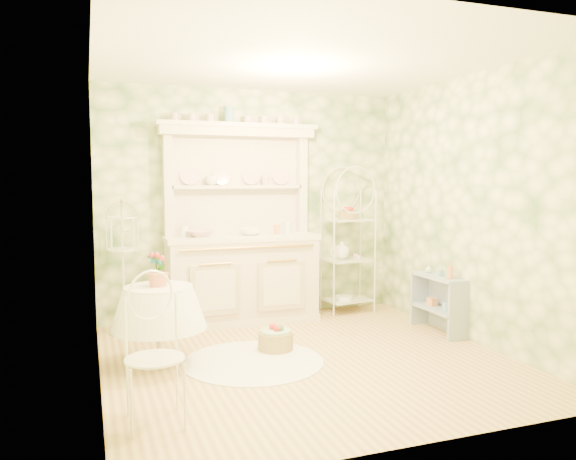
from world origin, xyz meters
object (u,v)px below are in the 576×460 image
object	(u,v)px
kitchen_dresser	(242,223)
birdcage_stand	(123,266)
side_shelf	(439,304)
round_table	(159,325)
cafe_chair	(155,358)
bakers_rack	(348,237)
floor_basket	(276,339)

from	to	relation	value
kitchen_dresser	birdcage_stand	bearing A→B (deg)	-176.68
side_shelf	round_table	bearing A→B (deg)	176.47
cafe_chair	birdcage_stand	bearing A→B (deg)	66.37
kitchen_dresser	round_table	world-z (taller)	kitchen_dresser
kitchen_dresser	round_table	size ratio (longest dim) A/B	3.12
bakers_rack	cafe_chair	size ratio (longest dim) A/B	2.05
kitchen_dresser	birdcage_stand	xyz separation A→B (m)	(-1.32, -0.08, -0.42)
side_shelf	round_table	distance (m)	2.97
bakers_rack	side_shelf	distance (m)	1.44
cafe_chair	birdcage_stand	size ratio (longest dim) A/B	0.62
cafe_chair	floor_basket	bearing A→B (deg)	19.76
round_table	kitchen_dresser	bearing A→B (deg)	48.97
side_shelf	cafe_chair	world-z (taller)	cafe_chair
round_table	floor_basket	distance (m)	1.14
bakers_rack	floor_basket	world-z (taller)	bakers_rack
cafe_chair	side_shelf	bearing A→B (deg)	-2.60
kitchen_dresser	birdcage_stand	distance (m)	1.39
side_shelf	round_table	xyz separation A→B (m)	(-2.97, -0.10, 0.06)
kitchen_dresser	birdcage_stand	size ratio (longest dim) A/B	1.57
bakers_rack	side_shelf	world-z (taller)	bakers_rack
kitchen_dresser	side_shelf	distance (m)	2.36
kitchen_dresser	floor_basket	distance (m)	1.57
cafe_chair	birdcage_stand	world-z (taller)	birdcage_stand
side_shelf	birdcage_stand	size ratio (longest dim) A/B	0.49
kitchen_dresser	side_shelf	bearing A→B (deg)	-31.52
bakers_rack	cafe_chair	distance (m)	3.64
side_shelf	floor_basket	xyz separation A→B (m)	(-1.86, -0.03, -0.19)
cafe_chair	birdcage_stand	xyz separation A→B (m)	(-0.06, 2.37, 0.27)
birdcage_stand	floor_basket	bearing A→B (deg)	-39.55
round_table	birdcage_stand	size ratio (longest dim) A/B	0.50
round_table	cafe_chair	distance (m)	1.21
side_shelf	birdcage_stand	distance (m)	3.40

